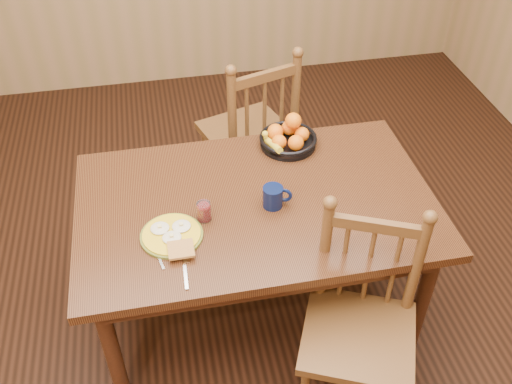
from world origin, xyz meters
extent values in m
cube|color=black|center=(0.00, 0.00, 0.00)|extent=(4.50, 5.00, 0.01)
cube|color=black|center=(0.00, 0.00, 0.73)|extent=(1.60, 1.00, 0.04)
cube|color=black|center=(0.00, 0.42, 0.65)|extent=(1.40, 0.04, 0.10)
cube|color=black|center=(0.00, -0.42, 0.65)|extent=(1.40, 0.04, 0.10)
cube|color=black|center=(0.72, 0.00, 0.65)|extent=(0.04, 0.84, 0.10)
cube|color=black|center=(-0.72, 0.00, 0.65)|extent=(0.04, 0.84, 0.10)
cylinder|color=black|center=(-0.70, -0.40, 0.35)|extent=(0.07, 0.07, 0.70)
cylinder|color=black|center=(0.70, -0.40, 0.35)|extent=(0.07, 0.07, 0.70)
cylinder|color=black|center=(-0.70, 0.40, 0.35)|extent=(0.07, 0.07, 0.70)
cylinder|color=black|center=(0.70, 0.40, 0.35)|extent=(0.07, 0.07, 0.70)
cube|color=#4A2E16|center=(0.12, 0.89, 0.49)|extent=(0.60, 0.58, 0.04)
cylinder|color=#4A2E16|center=(0.25, 1.13, 0.23)|extent=(0.04, 0.04, 0.47)
cylinder|color=#4A2E16|center=(-0.12, 1.01, 0.23)|extent=(0.04, 0.04, 0.47)
cylinder|color=#4A2E16|center=(0.37, 0.77, 0.23)|extent=(0.04, 0.04, 0.47)
cylinder|color=#4A2E16|center=(-0.01, 0.65, 0.23)|extent=(0.04, 0.04, 0.47)
cylinder|color=#4A2E16|center=(0.37, 0.75, 0.78)|extent=(0.05, 0.05, 0.57)
cylinder|color=#4A2E16|center=(0.00, 0.63, 0.78)|extent=(0.05, 0.05, 0.57)
cylinder|color=#4A2E16|center=(0.18, 0.69, 0.72)|extent=(0.02, 0.02, 0.44)
cube|color=#4A2E16|center=(0.18, 0.69, 0.97)|extent=(0.38, 0.15, 0.05)
cube|color=#4A2E16|center=(0.31, -0.60, 0.46)|extent=(0.59, 0.58, 0.04)
cylinder|color=#4A2E16|center=(0.21, -0.36, 0.22)|extent=(0.04, 0.04, 0.44)
cylinder|color=#4A2E16|center=(0.55, -0.51, 0.22)|extent=(0.04, 0.04, 0.44)
cylinder|color=#4A2E16|center=(0.22, -0.35, 0.73)|extent=(0.05, 0.05, 0.54)
cylinder|color=#4A2E16|center=(0.56, -0.50, 0.73)|extent=(0.05, 0.05, 0.54)
cylinder|color=#4A2E16|center=(0.39, -0.42, 0.68)|extent=(0.02, 0.02, 0.41)
cube|color=#4A2E16|center=(0.39, -0.42, 0.92)|extent=(0.35, 0.18, 0.05)
cylinder|color=#59601E|center=(-0.39, -0.15, 0.76)|extent=(0.26, 0.26, 0.01)
cylinder|color=gold|center=(-0.39, -0.15, 0.76)|extent=(0.24, 0.24, 0.01)
ellipsoid|color=silver|center=(-0.44, -0.12, 0.77)|extent=(0.08, 0.08, 0.01)
cube|color=#F2E08C|center=(-0.44, -0.12, 0.79)|extent=(0.02, 0.02, 0.01)
ellipsoid|color=silver|center=(-0.35, -0.12, 0.77)|extent=(0.08, 0.08, 0.01)
cube|color=#F2E08C|center=(-0.35, -0.12, 0.79)|extent=(0.02, 0.02, 0.01)
ellipsoid|color=silver|center=(-0.39, -0.18, 0.77)|extent=(0.08, 0.08, 0.01)
cube|color=#F2E08C|center=(-0.39, -0.18, 0.79)|extent=(0.02, 0.02, 0.01)
cube|color=brown|center=(-0.36, -0.26, 0.78)|extent=(0.11, 0.10, 0.01)
cube|color=silver|center=(-0.36, -0.38, 0.75)|extent=(0.02, 0.15, 0.00)
cube|color=silver|center=(-0.34, -0.29, 0.75)|extent=(0.03, 0.05, 0.00)
cube|color=silver|center=(-0.45, -0.27, 0.75)|extent=(0.04, 0.12, 0.00)
ellipsoid|color=silver|center=(-0.47, -0.20, 0.76)|extent=(0.03, 0.04, 0.01)
cylinder|color=#091234|center=(0.07, -0.05, 0.80)|extent=(0.09, 0.09, 0.10)
torus|color=#091234|center=(0.12, -0.05, 0.80)|extent=(0.07, 0.04, 0.07)
cylinder|color=black|center=(0.07, -0.05, 0.85)|extent=(0.08, 0.08, 0.00)
cylinder|color=silver|center=(-0.24, -0.08, 0.80)|extent=(0.06, 0.06, 0.09)
cylinder|color=maroon|center=(-0.24, -0.08, 0.79)|extent=(0.05, 0.05, 0.07)
cylinder|color=black|center=(0.24, 0.38, 0.76)|extent=(0.28, 0.28, 0.02)
torus|color=black|center=(0.24, 0.38, 0.80)|extent=(0.29, 0.29, 0.02)
cylinder|color=black|center=(0.24, 0.38, 0.75)|extent=(0.10, 0.10, 0.01)
sphere|color=orange|center=(0.31, 0.38, 0.81)|extent=(0.07, 0.07, 0.07)
sphere|color=orange|center=(0.26, 0.45, 0.81)|extent=(0.08, 0.08, 0.08)
sphere|color=orange|center=(0.18, 0.42, 0.81)|extent=(0.08, 0.08, 0.08)
sphere|color=orange|center=(0.18, 0.34, 0.81)|extent=(0.07, 0.07, 0.07)
sphere|color=orange|center=(0.26, 0.31, 0.81)|extent=(0.08, 0.08, 0.08)
sphere|color=orange|center=(0.27, 0.41, 0.87)|extent=(0.08, 0.08, 0.08)
cylinder|color=yellow|center=(0.15, 0.34, 0.80)|extent=(0.10, 0.17, 0.07)
camera|label=1|loc=(-0.37, -1.87, 2.45)|focal=40.00mm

